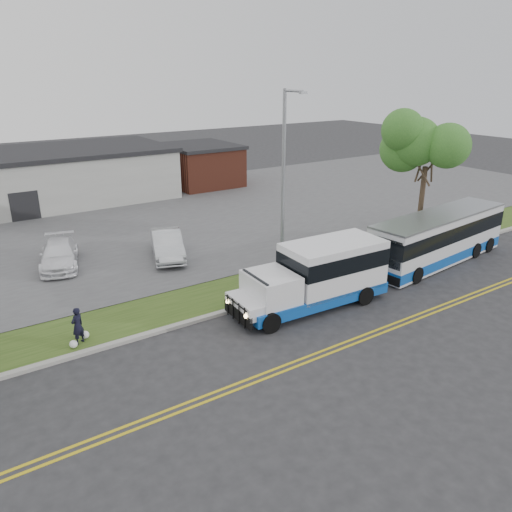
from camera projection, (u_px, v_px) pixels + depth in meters
ground at (265, 314)px, 22.56m from camera, size 140.00×140.00×0.00m
lane_line_north at (320, 352)px, 19.55m from camera, size 70.00×0.12×0.01m
lane_line_south at (326, 355)px, 19.32m from camera, size 70.00×0.12×0.01m
curb at (251, 304)px, 23.39m from camera, size 80.00×0.30×0.15m
verge at (232, 291)px, 24.80m from camera, size 80.00×3.30×0.10m
parking_lot at (130, 224)px, 35.80m from camera, size 80.00×25.00×0.10m
commercial_building at (11, 180)px, 39.74m from camera, size 25.40×10.40×4.35m
brick_wing at (201, 165)px, 47.62m from camera, size 6.30×7.30×3.90m
tree_east at (428, 144)px, 30.03m from camera, size 5.20×5.20×8.33m
streetlight_near at (284, 182)px, 24.43m from camera, size 0.35×1.53×9.50m
shuttle_bus at (320, 273)px, 23.06m from camera, size 7.80×2.91×2.94m
transit_bus at (438, 238)px, 28.36m from camera, size 10.43×3.37×2.84m
pedestrian at (77, 326)px, 19.72m from camera, size 0.67×0.59×1.55m
parked_car_a at (167, 244)px, 28.99m from camera, size 3.09×5.03×1.56m
parked_car_b at (59, 254)px, 27.69m from camera, size 3.12×5.08×1.38m
grocery_bag_left at (73, 344)px, 19.59m from camera, size 0.32×0.32×0.32m
grocery_bag_right at (85, 335)px, 20.29m from camera, size 0.32×0.32×0.32m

